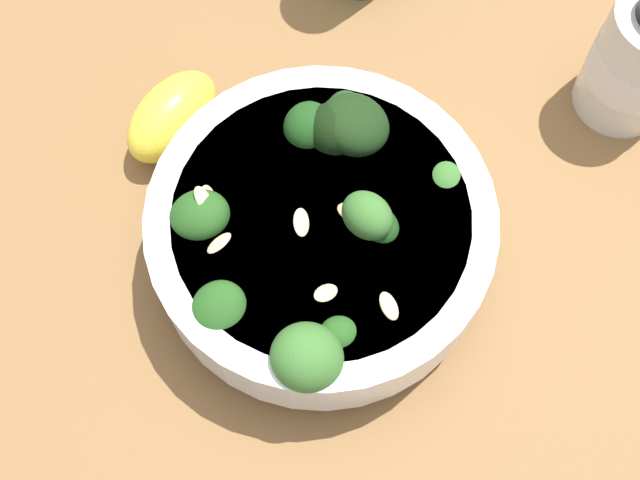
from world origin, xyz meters
TOP-DOWN VIEW (x-y plane):
  - ground_plane at (0.00, 0.00)cm, footprint 69.02×69.02cm
  - bowl_of_broccoli at (-2.86, -0.32)cm, footprint 22.10×22.10cm
  - lemon_wedge at (-14.85, 7.89)cm, footprint 7.75×9.28cm

SIDE VIEW (x-z plane):
  - ground_plane at x=0.00cm, z-range -3.20..0.00cm
  - lemon_wedge at x=-14.85cm, z-range 0.00..5.00cm
  - bowl_of_broccoli at x=-2.86cm, z-range -0.37..9.41cm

